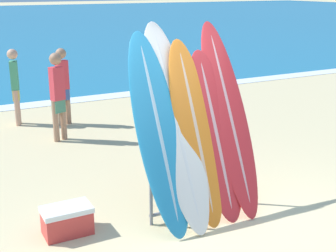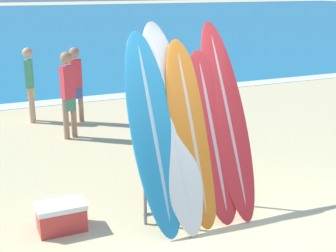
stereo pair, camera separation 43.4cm
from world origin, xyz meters
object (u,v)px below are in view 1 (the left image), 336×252
cooler_box (67,220)px  surfboard_slot_0 (158,132)px  surfboard_slot_1 (176,124)px  surfboard_slot_4 (229,117)px  person_near_water (58,94)px  surfboard_slot_3 (215,135)px  person_mid_beach (63,84)px  person_far_right (143,72)px  surfboard_rack (198,177)px  surfboard_slot_2 (195,131)px  person_far_left (15,84)px

cooler_box → surfboard_slot_0: bearing=-10.1°
surfboard_slot_0 → surfboard_slot_1: bearing=9.3°
surfboard_slot_4 → person_near_water: (-1.26, 3.60, -0.28)m
surfboard_slot_0 → surfboard_slot_3: surfboard_slot_0 is taller
surfboard_slot_4 → person_mid_beach: (-0.89, 4.58, -0.31)m
surfboard_slot_0 → cooler_box: surfboard_slot_0 is taller
surfboard_slot_1 → person_far_right: (1.71, 4.67, -0.26)m
surfboard_rack → surfboard_slot_2: (-0.02, 0.05, 0.59)m
person_far_left → surfboard_slot_1: bearing=25.3°
person_near_water → cooler_box: size_ratio=2.89×
cooler_box → surfboard_slot_1: bearing=-6.5°
surfboard_slot_4 → surfboard_rack: bearing=-169.3°
surfboard_slot_3 → surfboard_slot_4: bearing=17.4°
person_mid_beach → person_far_left: (-0.86, 0.45, -0.01)m
surfboard_slot_2 → surfboard_slot_3: bearing=-6.0°
surfboard_slot_1 → surfboard_slot_2: surfboard_slot_1 is taller
surfboard_slot_3 → surfboard_slot_4: 0.32m
surfboard_slot_1 → person_mid_beach: (-0.13, 4.56, -0.32)m
surfboard_slot_3 → person_far_right: bearing=75.8°
surfboard_slot_2 → surfboard_slot_4: size_ratio=0.92×
surfboard_slot_4 → person_far_left: 5.34m
cooler_box → surfboard_rack: bearing=-9.6°
surfboard_slot_2 → person_far_right: size_ratio=1.28×
surfboard_rack → cooler_box: (-1.60, 0.27, -0.32)m
surfboard_rack → cooler_box: bearing=170.4°
person_near_water → cooler_box: bearing=56.1°
person_near_water → person_mid_beach: bearing=-130.3°
surfboard_slot_1 → person_far_left: 5.11m
person_near_water → surfboard_slot_3: bearing=85.3°
person_near_water → surfboard_slot_4: bearing=89.3°
surfboard_slot_2 → person_near_water: (-0.73, 3.65, -0.19)m
surfboard_slot_0 → cooler_box: size_ratio=4.03×
surfboard_slot_0 → surfboard_slot_3: 0.77m
surfboard_slot_4 → cooler_box: size_ratio=4.16×
surfboard_slot_4 → surfboard_slot_3: bearing=-162.6°
surfboard_slot_1 → surfboard_slot_2: size_ratio=1.10×
surfboard_slot_4 → person_far_right: 4.79m
surfboard_slot_0 → surfboard_slot_4: surfboard_slot_4 is taller
person_far_left → person_far_right: (2.70, -0.34, 0.07)m
surfboard_slot_0 → cooler_box: (-1.09, 0.20, -0.97)m
person_mid_beach → cooler_box: person_mid_beach is taller
surfboard_slot_4 → cooler_box: surfboard_slot_4 is taller
person_mid_beach → surfboard_slot_1: bearing=83.9°
surfboard_rack → person_far_right: person_far_right is taller
person_near_water → person_far_right: 2.46m
surfboard_slot_1 → surfboard_slot_2: 0.26m
surfboard_rack → surfboard_slot_4: 0.86m
person_mid_beach → person_far_right: (1.84, 0.11, 0.06)m
surfboard_slot_2 → person_mid_beach: bearing=94.5°
surfboard_slot_3 → surfboard_slot_0: bearing=175.5°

